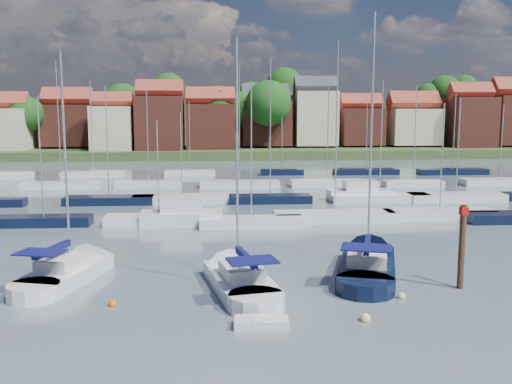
{
  "coord_description": "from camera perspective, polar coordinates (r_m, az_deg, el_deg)",
  "views": [
    {
      "loc": [
        -2.5,
        -28.69,
        9.86
      ],
      "look_at": [
        0.68,
        14.0,
        3.68
      ],
      "focal_mm": 40.0,
      "sensor_mm": 36.0,
      "label": 1
    }
  ],
  "objects": [
    {
      "name": "buoy_g",
      "position": [
        31.91,
        1.07,
        -9.78
      ],
      "size": [
        0.46,
        0.46,
        0.46
      ],
      "primitive_type": "sphere",
      "color": "#D85914",
      "rests_on": "ground"
    },
    {
      "name": "sailboat_centre",
      "position": [
        33.09,
        -2.15,
        -8.48
      ],
      "size": [
        4.93,
        11.26,
        14.86
      ],
      "rotation": [
        0.0,
        0.0,
        1.76
      ],
      "color": "silver",
      "rests_on": "ground"
    },
    {
      "name": "marina_field",
      "position": [
        64.68,
        -0.3,
        -0.17
      ],
      "size": [
        79.62,
        41.41,
        15.93
      ],
      "color": "silver",
      "rests_on": "ground"
    },
    {
      "name": "far_shore_town",
      "position": [
        161.52,
        -2.59,
        6.34
      ],
      "size": [
        212.46,
        90.0,
        22.27
      ],
      "color": "#3E552A",
      "rests_on": "ground"
    },
    {
      "name": "timber_piling",
      "position": [
        33.76,
        19.82,
        -6.68
      ],
      "size": [
        0.4,
        0.4,
        6.98
      ],
      "color": "#4C331E",
      "rests_on": "ground"
    },
    {
      "name": "buoy_e",
      "position": [
        37.12,
        0.28,
        -7.19
      ],
      "size": [
        0.45,
        0.45,
        0.45
      ],
      "primitive_type": "sphere",
      "color": "#D85914",
      "rests_on": "ground"
    },
    {
      "name": "buoy_d",
      "position": [
        28.01,
        10.88,
        -12.55
      ],
      "size": [
        0.52,
        0.52,
        0.52
      ],
      "primitive_type": "sphere",
      "color": "beige",
      "rests_on": "ground"
    },
    {
      "name": "buoy_c",
      "position": [
        30.36,
        -14.14,
        -10.99
      ],
      "size": [
        0.43,
        0.43,
        0.43
      ],
      "primitive_type": "sphere",
      "color": "#D85914",
      "rests_on": "ground"
    },
    {
      "name": "ground",
      "position": [
        69.44,
        -2.15,
        0.04
      ],
      "size": [
        260.0,
        260.0,
        0.0
      ],
      "primitive_type": "plane",
      "color": "#4D5D68",
      "rests_on": "ground"
    },
    {
      "name": "tender",
      "position": [
        26.72,
        0.55,
        -12.96
      ],
      "size": [
        2.56,
        1.33,
        0.54
      ],
      "rotation": [
        0.0,
        0.0,
        -0.07
      ],
      "color": "silver",
      "rests_on": "ground"
    },
    {
      "name": "buoy_f",
      "position": [
        31.53,
        14.32,
        -10.27
      ],
      "size": [
        0.45,
        0.45,
        0.45
      ],
      "primitive_type": "sphere",
      "color": "beige",
      "rests_on": "ground"
    },
    {
      "name": "sailboat_left",
      "position": [
        36.17,
        -17.51,
        -7.4
      ],
      "size": [
        5.48,
        10.86,
        14.32
      ],
      "rotation": [
        0.0,
        0.0,
        1.3
      ],
      "color": "silver",
      "rests_on": "ground"
    },
    {
      "name": "sailboat_navy",
      "position": [
        36.99,
        11.14,
        -6.84
      ],
      "size": [
        6.62,
        12.58,
        16.83
      ],
      "rotation": [
        0.0,
        0.0,
        1.27
      ],
      "color": "black",
      "rests_on": "ground"
    }
  ]
}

